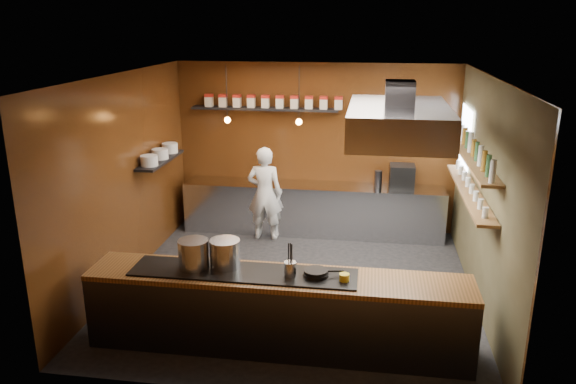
% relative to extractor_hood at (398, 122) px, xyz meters
% --- Properties ---
extents(floor, '(5.00, 5.00, 0.00)m').
position_rel_extractor_hood_xyz_m(floor, '(-1.30, 0.40, -2.51)').
color(floor, black).
rests_on(floor, ground).
extents(back_wall, '(5.00, 0.00, 5.00)m').
position_rel_extractor_hood_xyz_m(back_wall, '(-1.30, 2.90, -1.01)').
color(back_wall, black).
rests_on(back_wall, ground).
extents(left_wall, '(0.00, 5.00, 5.00)m').
position_rel_extractor_hood_xyz_m(left_wall, '(-3.80, 0.40, -1.01)').
color(left_wall, black).
rests_on(left_wall, ground).
extents(right_wall, '(0.00, 5.00, 5.00)m').
position_rel_extractor_hood_xyz_m(right_wall, '(1.20, 0.40, -1.01)').
color(right_wall, '#413D24').
rests_on(right_wall, ground).
extents(ceiling, '(5.00, 5.00, 0.00)m').
position_rel_extractor_hood_xyz_m(ceiling, '(-1.30, 0.40, 0.49)').
color(ceiling, silver).
rests_on(ceiling, back_wall).
extents(window_pane, '(0.00, 1.00, 1.00)m').
position_rel_extractor_hood_xyz_m(window_pane, '(1.15, 2.10, -0.61)').
color(window_pane, white).
rests_on(window_pane, right_wall).
extents(prep_counter, '(4.60, 0.65, 0.90)m').
position_rel_extractor_hood_xyz_m(prep_counter, '(-1.30, 2.57, -2.06)').
color(prep_counter, silver).
rests_on(prep_counter, floor).
extents(pass_counter, '(4.40, 0.72, 0.94)m').
position_rel_extractor_hood_xyz_m(pass_counter, '(-1.30, -1.20, -2.04)').
color(pass_counter, '#38383D').
rests_on(pass_counter, floor).
extents(tin_shelf, '(2.60, 0.26, 0.04)m').
position_rel_extractor_hood_xyz_m(tin_shelf, '(-2.20, 2.76, -0.31)').
color(tin_shelf, black).
rests_on(tin_shelf, back_wall).
extents(plate_shelf, '(0.30, 1.40, 0.04)m').
position_rel_extractor_hood_xyz_m(plate_shelf, '(-3.64, 1.40, -0.96)').
color(plate_shelf, black).
rests_on(plate_shelf, left_wall).
extents(bottle_shelf_upper, '(0.26, 2.80, 0.04)m').
position_rel_extractor_hood_xyz_m(bottle_shelf_upper, '(1.04, 0.70, -0.59)').
color(bottle_shelf_upper, olive).
rests_on(bottle_shelf_upper, right_wall).
extents(bottle_shelf_lower, '(0.26, 2.80, 0.04)m').
position_rel_extractor_hood_xyz_m(bottle_shelf_lower, '(1.04, 0.70, -1.06)').
color(bottle_shelf_lower, olive).
rests_on(bottle_shelf_lower, right_wall).
extents(extractor_hood, '(1.20, 2.00, 0.72)m').
position_rel_extractor_hood_xyz_m(extractor_hood, '(0.00, 0.00, 0.00)').
color(extractor_hood, '#38383D').
rests_on(extractor_hood, ceiling).
extents(pendant_left, '(0.10, 0.10, 0.95)m').
position_rel_extractor_hood_xyz_m(pendant_left, '(-2.70, 2.10, -0.35)').
color(pendant_left, black).
rests_on(pendant_left, ceiling).
extents(pendant_right, '(0.10, 0.10, 0.95)m').
position_rel_extractor_hood_xyz_m(pendant_right, '(-1.50, 2.10, -0.35)').
color(pendant_right, black).
rests_on(pendant_right, ceiling).
extents(storage_tins, '(2.43, 0.13, 0.22)m').
position_rel_extractor_hood_xyz_m(storage_tins, '(-2.05, 2.76, -0.17)').
color(storage_tins, '#BFB69E').
rests_on(storage_tins, tin_shelf).
extents(plate_stacks, '(0.26, 1.16, 0.16)m').
position_rel_extractor_hood_xyz_m(plate_stacks, '(-3.64, 1.40, -0.86)').
color(plate_stacks, silver).
rests_on(plate_stacks, plate_shelf).
extents(bottles, '(0.06, 2.66, 0.24)m').
position_rel_extractor_hood_xyz_m(bottles, '(1.04, 0.70, -0.45)').
color(bottles, silver).
rests_on(bottles, bottle_shelf_upper).
extents(wine_glasses, '(0.07, 2.37, 0.13)m').
position_rel_extractor_hood_xyz_m(wine_glasses, '(1.04, 0.70, -0.97)').
color(wine_glasses, silver).
rests_on(wine_glasses, bottle_shelf_lower).
extents(stockpot_large, '(0.43, 0.43, 0.34)m').
position_rel_extractor_hood_xyz_m(stockpot_large, '(-2.28, -1.19, -1.39)').
color(stockpot_large, silver).
rests_on(stockpot_large, pass_counter).
extents(stockpot_small, '(0.37, 0.37, 0.33)m').
position_rel_extractor_hood_xyz_m(stockpot_small, '(-1.93, -1.10, -1.40)').
color(stockpot_small, silver).
rests_on(stockpot_small, pass_counter).
extents(utensil_crock, '(0.17, 0.17, 0.18)m').
position_rel_extractor_hood_xyz_m(utensil_crock, '(-1.15, -1.26, -1.48)').
color(utensil_crock, silver).
rests_on(utensil_crock, pass_counter).
extents(frying_pan, '(0.46, 0.29, 0.07)m').
position_rel_extractor_hood_xyz_m(frying_pan, '(-0.86, -1.19, -1.53)').
color(frying_pan, black).
rests_on(frying_pan, pass_counter).
extents(butter_jar, '(0.14, 0.14, 0.10)m').
position_rel_extractor_hood_xyz_m(butter_jar, '(-0.54, -1.27, -1.53)').
color(butter_jar, yellow).
rests_on(butter_jar, pass_counter).
extents(espresso_machine, '(0.42, 0.40, 0.42)m').
position_rel_extractor_hood_xyz_m(espresso_machine, '(0.23, 2.57, -1.40)').
color(espresso_machine, black).
rests_on(espresso_machine, prep_counter).
extents(chef, '(0.60, 0.40, 1.65)m').
position_rel_extractor_hood_xyz_m(chef, '(-2.10, 2.16, -1.68)').
color(chef, white).
rests_on(chef, floor).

